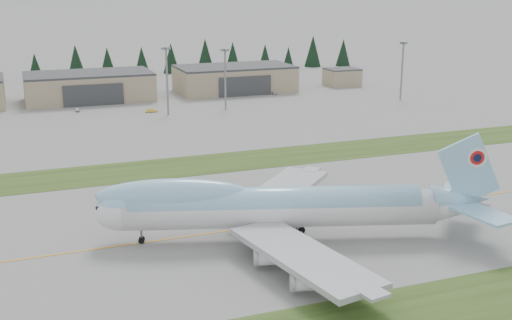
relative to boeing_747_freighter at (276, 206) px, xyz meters
name	(u,v)px	position (x,y,z in m)	size (l,w,h in m)	color
ground	(266,226)	(0.78, 7.00, -6.32)	(7000.00, 7000.00, 0.00)	gray
grass_strip_far	(200,165)	(0.78, 52.00, -6.32)	(400.00, 18.00, 0.08)	#2D4619
taxiway_line_main	(266,226)	(0.78, 7.00, -6.32)	(400.00, 0.40, 0.02)	orange
boeing_747_freighter	(276,206)	(0.00, 0.00, 0.00)	(72.54, 60.01, 19.18)	silver
hangar_center	(89,86)	(-14.22, 156.90, -0.93)	(48.00, 26.60, 10.80)	gray
hangar_right	(235,78)	(45.78, 156.90, -0.93)	(48.00, 26.60, 10.80)	gray
control_shed	(342,77)	(95.78, 155.00, -2.52)	(14.00, 12.00, 7.60)	gray
floodlight_masts	(199,68)	(19.56, 118.02, 9.45)	(161.78, 8.70, 23.26)	gray
service_vehicle_a	(78,111)	(-21.19, 134.55, -6.32)	(1.48, 3.68, 1.25)	silver
service_vehicle_b	(151,112)	(3.27, 124.04, -6.32)	(1.46, 4.16, 1.37)	gold
service_vehicle_c	(274,94)	(58.26, 143.52, -6.32)	(1.51, 3.72, 1.08)	#ADACB1
conifer_belt	(127,61)	(11.23, 219.33, 1.15)	(264.65, 15.05, 16.95)	black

